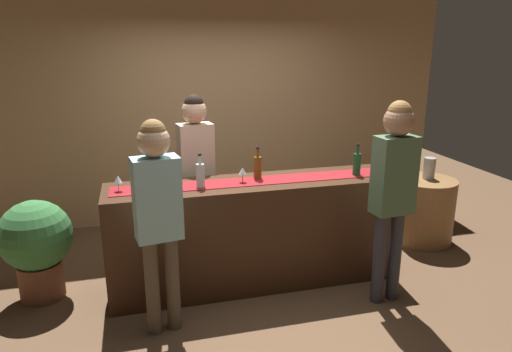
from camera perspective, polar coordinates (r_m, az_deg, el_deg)
name	(u,v)px	position (r m, az deg, el deg)	size (l,w,h in m)	color
ground_plane	(255,281)	(4.60, -0.16, -12.76)	(10.00, 10.00, 0.00)	brown
back_wall	(217,106)	(5.93, -4.87, 8.62)	(6.00, 0.12, 2.90)	tan
bar_counter	(255,233)	(4.38, -0.16, -6.98)	(2.68, 0.60, 1.01)	#3D2314
counter_runner_cloth	(255,181)	(4.20, -0.17, -0.63)	(2.54, 0.28, 0.01)	maroon
wine_bottle_amber	(258,167)	(4.25, 0.20, 1.10)	(0.07, 0.07, 0.30)	brown
wine_bottle_green	(357,164)	(4.48, 12.33, 1.50)	(0.07, 0.07, 0.30)	#194723
wine_bottle_clear	(200,175)	(4.03, -6.87, 0.14)	(0.07, 0.07, 0.30)	#B2C6C1
wine_glass_near_customer	(118,180)	(4.05, -16.64, -0.45)	(0.07, 0.07, 0.14)	silver
wine_glass_mid_counter	(242,171)	(4.14, -1.68, 0.57)	(0.07, 0.07, 0.14)	silver
wine_glass_far_end	(381,164)	(4.55, 15.10, 1.45)	(0.07, 0.07, 0.14)	silver
bartender	(196,161)	(4.65, -7.41, 1.87)	(0.37, 0.25, 1.74)	#26262B
customer_sipping	(394,181)	(4.02, 16.62, -0.54)	(0.36, 0.25, 1.78)	#33333D
customer_browsing	(158,206)	(3.52, -12.03, -3.61)	(0.37, 0.25, 1.70)	brown
round_side_table	(423,210)	(5.65, 19.91, -3.98)	(0.68, 0.68, 0.74)	olive
vase_on_side_table	(429,168)	(5.56, 20.56, 0.90)	(0.13, 0.13, 0.24)	#A8A399
potted_plant_tall	(36,243)	(4.54, -25.44, -7.47)	(0.62, 0.62, 0.91)	brown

